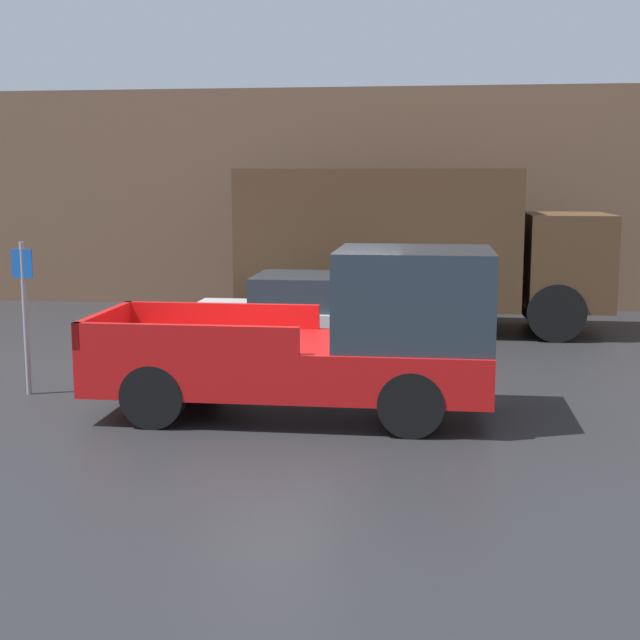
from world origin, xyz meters
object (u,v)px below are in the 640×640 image
object	(u,v)px
pickup_truck	(334,339)
car	(323,315)
delivery_truck	(409,243)
parking_sign	(25,309)
newspaper_box	(444,287)

from	to	relation	value
pickup_truck	car	world-z (taller)	pickup_truck
delivery_truck	parking_sign	xyz separation A→B (m)	(-5.19, -6.19, -0.53)
car	delivery_truck	world-z (taller)	delivery_truck
car	newspaper_box	xyz separation A→B (m)	(2.10, 5.95, -0.22)
car	delivery_truck	distance (m)	3.55
pickup_truck	delivery_truck	world-z (taller)	delivery_truck
delivery_truck	parking_sign	distance (m)	8.09
pickup_truck	parking_sign	xyz separation A→B (m)	(-4.43, 0.57, 0.23)
delivery_truck	pickup_truck	bearing A→B (deg)	-96.44
parking_sign	newspaper_box	xyz separation A→B (m)	(5.93, 9.01, -0.70)
car	parking_sign	size ratio (longest dim) A/B	2.07
parking_sign	newspaper_box	world-z (taller)	parking_sign
delivery_truck	newspaper_box	xyz separation A→B (m)	(0.75, 2.82, -1.23)
car	parking_sign	distance (m)	4.93
car	delivery_truck	xyz separation A→B (m)	(1.35, 3.13, 1.01)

